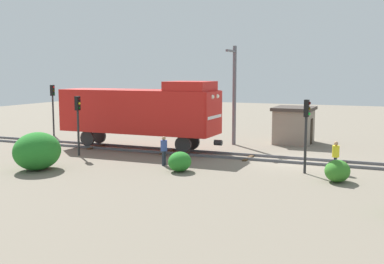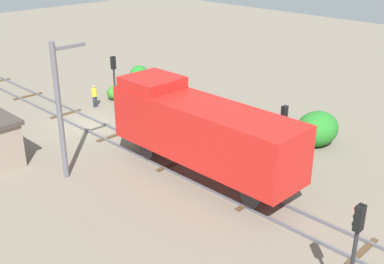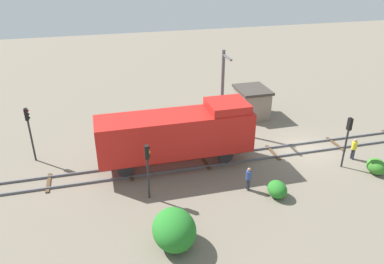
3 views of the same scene
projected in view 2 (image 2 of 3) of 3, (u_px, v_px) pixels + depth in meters
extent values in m
plane|color=#756B5B|center=(88.00, 125.00, 32.42)|extent=(101.40, 101.40, 0.00)
cube|color=#595960|center=(97.00, 121.00, 32.85)|extent=(0.10, 67.60, 0.16)
cube|color=#595960|center=(79.00, 127.00, 31.92)|extent=(0.10, 67.60, 0.16)
cube|color=#4C3823|center=(28.00, 96.00, 37.91)|extent=(2.40, 0.24, 0.09)
cube|color=#4C3823|center=(66.00, 114.00, 34.24)|extent=(2.40, 0.24, 0.09)
cube|color=#4C3823|center=(113.00, 136.00, 30.56)|extent=(2.40, 0.24, 0.09)
cube|color=#4C3823|center=(173.00, 164.00, 26.88)|extent=(2.40, 0.24, 0.09)
cube|color=#4C3823|center=(253.00, 201.00, 23.20)|extent=(2.40, 0.24, 0.09)
cube|color=#4C3823|center=(362.00, 252.00, 19.52)|extent=(2.40, 0.24, 0.09)
cube|color=red|center=(204.00, 131.00, 24.35)|extent=(2.90, 11.00, 2.90)
cube|color=red|center=(152.00, 82.00, 26.22)|extent=(2.75, 2.80, 0.60)
cube|color=red|center=(135.00, 105.00, 27.97)|extent=(2.84, 0.10, 2.84)
cube|color=white|center=(135.00, 108.00, 28.07)|extent=(2.46, 0.06, 0.20)
sphere|color=white|center=(140.00, 85.00, 27.87)|extent=(0.28, 0.28, 0.28)
sphere|color=white|center=(127.00, 89.00, 27.28)|extent=(0.28, 0.28, 0.28)
cylinder|color=#262628|center=(133.00, 133.00, 28.88)|extent=(0.36, 0.50, 0.36)
cylinder|color=#262628|center=(166.00, 142.00, 28.00)|extent=(0.18, 1.10, 1.10)
cylinder|color=#262628|center=(147.00, 150.00, 27.06)|extent=(0.18, 1.10, 1.10)
cylinder|color=#262628|center=(269.00, 186.00, 23.17)|extent=(0.18, 1.10, 1.10)
cylinder|color=#262628|center=(250.00, 197.00, 22.23)|extent=(0.18, 1.10, 1.10)
cylinder|color=#262628|center=(115.00, 83.00, 34.51)|extent=(0.14, 0.14, 3.93)
cube|color=black|center=(113.00, 63.00, 33.92)|extent=(0.32, 0.24, 0.90)
sphere|color=#390606|center=(112.00, 59.00, 33.91)|extent=(0.16, 0.16, 0.16)
sphere|color=#3C3306|center=(112.00, 63.00, 34.02)|extent=(0.16, 0.16, 0.16)
sphere|color=green|center=(112.00, 66.00, 34.12)|extent=(0.16, 0.16, 0.16)
cylinder|color=#262628|center=(282.00, 140.00, 25.25)|extent=(0.14, 0.14, 3.83)
cube|color=black|center=(284.00, 114.00, 24.69)|extent=(0.32, 0.24, 0.90)
sphere|color=#390606|center=(282.00, 109.00, 24.67)|extent=(0.16, 0.16, 0.16)
sphere|color=yellow|center=(282.00, 114.00, 24.78)|extent=(0.16, 0.16, 0.16)
sphere|color=black|center=(282.00, 119.00, 24.89)|extent=(0.16, 0.16, 0.16)
cylinder|color=#262628|center=(352.00, 262.00, 15.59)|extent=(0.14, 0.14, 4.28)
cube|color=black|center=(359.00, 218.00, 14.94)|extent=(0.32, 0.24, 0.90)
sphere|color=red|center=(356.00, 209.00, 14.93)|extent=(0.16, 0.16, 0.16)
sphere|color=#3C3306|center=(355.00, 217.00, 15.04)|extent=(0.16, 0.16, 0.16)
sphere|color=black|center=(354.00, 224.00, 15.15)|extent=(0.16, 0.16, 0.16)
cylinder|color=#262B38|center=(96.00, 101.00, 35.61)|extent=(0.15, 0.15, 0.85)
cylinder|color=#262B38|center=(94.00, 102.00, 35.48)|extent=(0.15, 0.15, 0.85)
cylinder|color=yellow|center=(94.00, 92.00, 35.26)|extent=(0.38, 0.38, 0.62)
sphere|color=tan|center=(94.00, 87.00, 35.10)|extent=(0.23, 0.23, 0.23)
cylinder|color=#262B38|center=(204.00, 129.00, 30.67)|extent=(0.15, 0.15, 0.85)
cylinder|color=#262B38|center=(202.00, 130.00, 30.54)|extent=(0.15, 0.15, 0.85)
cylinder|color=#33478C|center=(203.00, 118.00, 30.32)|extent=(0.38, 0.38, 0.62)
sphere|color=tan|center=(203.00, 112.00, 30.16)|extent=(0.23, 0.23, 0.23)
cylinder|color=#595960|center=(60.00, 113.00, 24.18)|extent=(0.28, 0.28, 7.24)
cube|color=#595960|center=(69.00, 47.00, 23.52)|extent=(1.80, 0.16, 0.16)
ellipsoid|color=#227A26|center=(139.00, 72.00, 42.40)|extent=(1.59, 1.30, 1.16)
ellipsoid|color=#277926|center=(199.00, 117.00, 32.33)|extent=(1.49, 1.22, 1.08)
ellipsoid|color=#247726|center=(317.00, 129.00, 29.04)|extent=(2.87, 2.35, 2.09)
ellipsoid|color=#347B26|center=(116.00, 93.00, 37.15)|extent=(1.51, 1.23, 1.10)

